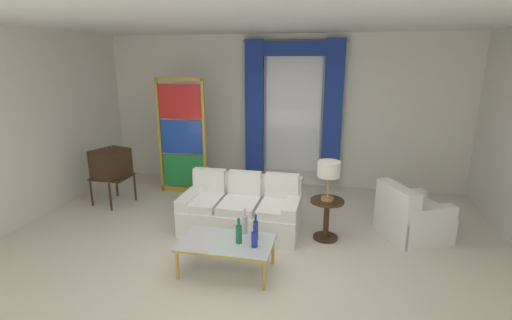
{
  "coord_description": "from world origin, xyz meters",
  "views": [
    {
      "loc": [
        1.06,
        -4.46,
        2.54
      ],
      "look_at": [
        -0.08,
        0.9,
        1.05
      ],
      "focal_mm": 26.31,
      "sensor_mm": 36.0,
      "label": 1
    }
  ],
  "objects_px": {
    "bottle_amber_squat": "(245,223)",
    "peacock_figurine": "(202,190)",
    "table_lamp_brass": "(329,171)",
    "coffee_table": "(227,244)",
    "bottle_crystal_tall": "(254,238)",
    "vintage_tv": "(111,164)",
    "armchair_white": "(410,218)",
    "round_side_table": "(326,216)",
    "couch_white_long": "(242,209)",
    "bottle_blue_decanter": "(256,229)",
    "stained_glass_divider": "(182,139)",
    "bottle_ruby_flask": "(239,233)"
  },
  "relations": [
    {
      "from": "coffee_table",
      "to": "armchair_white",
      "type": "height_order",
      "value": "armchair_white"
    },
    {
      "from": "round_side_table",
      "to": "coffee_table",
      "type": "bearing_deg",
      "value": -135.43
    },
    {
      "from": "armchair_white",
      "to": "bottle_crystal_tall",
      "type": "bearing_deg",
      "value": -142.49
    },
    {
      "from": "couch_white_long",
      "to": "bottle_amber_squat",
      "type": "relative_size",
      "value": 5.29
    },
    {
      "from": "bottle_amber_squat",
      "to": "bottle_ruby_flask",
      "type": "relative_size",
      "value": 1.05
    },
    {
      "from": "bottle_blue_decanter",
      "to": "round_side_table",
      "type": "height_order",
      "value": "bottle_blue_decanter"
    },
    {
      "from": "vintage_tv",
      "to": "stained_glass_divider",
      "type": "bearing_deg",
      "value": 38.6
    },
    {
      "from": "armchair_white",
      "to": "table_lamp_brass",
      "type": "relative_size",
      "value": 1.9
    },
    {
      "from": "bottle_blue_decanter",
      "to": "peacock_figurine",
      "type": "relative_size",
      "value": 0.55
    },
    {
      "from": "vintage_tv",
      "to": "armchair_white",
      "type": "relative_size",
      "value": 1.24
    },
    {
      "from": "peacock_figurine",
      "to": "table_lamp_brass",
      "type": "distance_m",
      "value": 2.59
    },
    {
      "from": "stained_glass_divider",
      "to": "peacock_figurine",
      "type": "xyz_separation_m",
      "value": [
        0.53,
        -0.42,
        -0.84
      ]
    },
    {
      "from": "couch_white_long",
      "to": "bottle_blue_decanter",
      "type": "bearing_deg",
      "value": -68.13
    },
    {
      "from": "peacock_figurine",
      "to": "table_lamp_brass",
      "type": "bearing_deg",
      "value": -23.92
    },
    {
      "from": "bottle_crystal_tall",
      "to": "vintage_tv",
      "type": "relative_size",
      "value": 0.21
    },
    {
      "from": "bottle_crystal_tall",
      "to": "bottle_ruby_flask",
      "type": "distance_m",
      "value": 0.21
    },
    {
      "from": "bottle_amber_squat",
      "to": "vintage_tv",
      "type": "xyz_separation_m",
      "value": [
        -2.81,
        1.51,
        0.18
      ]
    },
    {
      "from": "stained_glass_divider",
      "to": "table_lamp_brass",
      "type": "height_order",
      "value": "stained_glass_divider"
    },
    {
      "from": "couch_white_long",
      "to": "table_lamp_brass",
      "type": "bearing_deg",
      "value": -4.04
    },
    {
      "from": "bottle_amber_squat",
      "to": "stained_glass_divider",
      "type": "height_order",
      "value": "stained_glass_divider"
    },
    {
      "from": "coffee_table",
      "to": "bottle_amber_squat",
      "type": "bearing_deg",
      "value": 54.7
    },
    {
      "from": "bottle_ruby_flask",
      "to": "vintage_tv",
      "type": "bearing_deg",
      "value": 147.71
    },
    {
      "from": "armchair_white",
      "to": "stained_glass_divider",
      "type": "bearing_deg",
      "value": 164.49
    },
    {
      "from": "coffee_table",
      "to": "bottle_crystal_tall",
      "type": "bearing_deg",
      "value": -11.31
    },
    {
      "from": "couch_white_long",
      "to": "table_lamp_brass",
      "type": "height_order",
      "value": "table_lamp_brass"
    },
    {
      "from": "bottle_amber_squat",
      "to": "stained_glass_divider",
      "type": "distance_m",
      "value": 2.97
    },
    {
      "from": "round_side_table",
      "to": "table_lamp_brass",
      "type": "relative_size",
      "value": 1.04
    },
    {
      "from": "bottle_blue_decanter",
      "to": "bottle_crystal_tall",
      "type": "relative_size",
      "value": 1.16
    },
    {
      "from": "stained_glass_divider",
      "to": "round_side_table",
      "type": "height_order",
      "value": "stained_glass_divider"
    },
    {
      "from": "bottle_amber_squat",
      "to": "bottle_ruby_flask",
      "type": "xyz_separation_m",
      "value": [
        -0.01,
        -0.26,
        -0.01
      ]
    },
    {
      "from": "bottle_amber_squat",
      "to": "peacock_figurine",
      "type": "xyz_separation_m",
      "value": [
        -1.26,
        1.9,
        -0.33
      ]
    },
    {
      "from": "coffee_table",
      "to": "bottle_crystal_tall",
      "type": "xyz_separation_m",
      "value": [
        0.36,
        -0.07,
        0.15
      ]
    },
    {
      "from": "bottle_crystal_tall",
      "to": "peacock_figurine",
      "type": "height_order",
      "value": "bottle_crystal_tall"
    },
    {
      "from": "bottle_ruby_flask",
      "to": "couch_white_long",
      "type": "bearing_deg",
      "value": 102.26
    },
    {
      "from": "couch_white_long",
      "to": "vintage_tv",
      "type": "height_order",
      "value": "vintage_tv"
    },
    {
      "from": "round_side_table",
      "to": "stained_glass_divider",
      "type": "bearing_deg",
      "value": 152.93
    },
    {
      "from": "bottle_blue_decanter",
      "to": "stained_glass_divider",
      "type": "distance_m",
      "value": 3.17
    },
    {
      "from": "bottle_ruby_flask",
      "to": "table_lamp_brass",
      "type": "distance_m",
      "value": 1.6
    },
    {
      "from": "couch_white_long",
      "to": "round_side_table",
      "type": "bearing_deg",
      "value": -4.04
    },
    {
      "from": "bottle_blue_decanter",
      "to": "bottle_ruby_flask",
      "type": "relative_size",
      "value": 1.03
    },
    {
      "from": "peacock_figurine",
      "to": "round_side_table",
      "type": "distance_m",
      "value": 2.46
    },
    {
      "from": "coffee_table",
      "to": "couch_white_long",
      "type": "bearing_deg",
      "value": 95.16
    },
    {
      "from": "couch_white_long",
      "to": "bottle_crystal_tall",
      "type": "relative_size",
      "value": 6.26
    },
    {
      "from": "table_lamp_brass",
      "to": "coffee_table",
      "type": "bearing_deg",
      "value": -135.43
    },
    {
      "from": "bottle_amber_squat",
      "to": "table_lamp_brass",
      "type": "bearing_deg",
      "value": 42.32
    },
    {
      "from": "armchair_white",
      "to": "vintage_tv",
      "type": "bearing_deg",
      "value": 176.64
    },
    {
      "from": "bottle_blue_decanter",
      "to": "bottle_amber_squat",
      "type": "bearing_deg",
      "value": 142.35
    },
    {
      "from": "bottle_blue_decanter",
      "to": "bottle_amber_squat",
      "type": "height_order",
      "value": "bottle_amber_squat"
    },
    {
      "from": "couch_white_long",
      "to": "vintage_tv",
      "type": "relative_size",
      "value": 1.32
    },
    {
      "from": "vintage_tv",
      "to": "bottle_amber_squat",
      "type": "bearing_deg",
      "value": -28.26
    }
  ]
}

